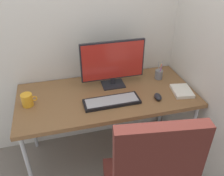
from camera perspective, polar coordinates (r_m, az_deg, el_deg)
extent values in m
plane|color=slate|center=(2.54, -1.03, -15.62)|extent=(8.00, 8.00, 0.00)
cube|color=silver|center=(2.14, -4.02, 19.04)|extent=(2.55, 0.04, 2.80)
cube|color=silver|center=(1.98, 23.43, 15.50)|extent=(0.04, 1.75, 2.80)
cube|color=brown|center=(2.06, -1.22, -1.84)|extent=(1.52, 0.71, 0.04)
cylinder|color=#B2B5BA|center=(2.07, -19.37, -17.93)|extent=(0.03, 0.03, 0.71)
cylinder|color=#B2B5BA|center=(2.32, 18.42, -11.06)|extent=(0.03, 0.03, 0.71)
cylinder|color=#B2B5BA|center=(2.51, -18.91, -7.35)|extent=(0.03, 0.03, 0.71)
cylinder|color=#B2B5BA|center=(2.72, 12.00, -2.73)|extent=(0.03, 0.03, 0.71)
cube|color=black|center=(2.17, 0.24, 0.90)|extent=(0.20, 0.16, 0.01)
cube|color=black|center=(2.16, 0.18, 1.89)|extent=(0.04, 0.02, 0.06)
cube|color=black|center=(2.07, 0.17, 6.64)|extent=(0.57, 0.02, 0.35)
cube|color=#B2261E|center=(2.06, 0.27, 6.48)|extent=(0.54, 0.01, 0.33)
cube|color=black|center=(1.94, -0.06, -3.26)|extent=(0.46, 0.17, 0.02)
cube|color=#9EA0A5|center=(1.93, -0.06, -2.93)|extent=(0.43, 0.13, 0.00)
ellipsoid|color=black|center=(2.01, 11.00, -2.07)|extent=(0.07, 0.11, 0.04)
cylinder|color=slate|center=(2.30, 11.22, 3.22)|extent=(0.07, 0.07, 0.09)
cylinder|color=#B2B5BA|center=(2.26, 11.22, 4.74)|extent=(0.03, 0.01, 0.14)
cylinder|color=#B2B5BA|center=(2.27, 11.59, 4.78)|extent=(0.03, 0.01, 0.14)
torus|color=orange|center=(2.29, 11.24, 3.44)|extent=(0.03, 0.03, 0.01)
cylinder|color=purple|center=(2.27, 11.61, 4.17)|extent=(0.02, 0.02, 0.13)
cylinder|color=orange|center=(2.27, 11.68, 4.25)|extent=(0.02, 0.02, 0.14)
cube|color=silver|center=(2.15, 16.51, -0.70)|extent=(0.19, 0.23, 0.03)
cylinder|color=orange|center=(2.00, -19.79, -2.79)|extent=(0.09, 0.09, 0.10)
torus|color=orange|center=(1.99, -18.21, -2.45)|extent=(0.05, 0.01, 0.05)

